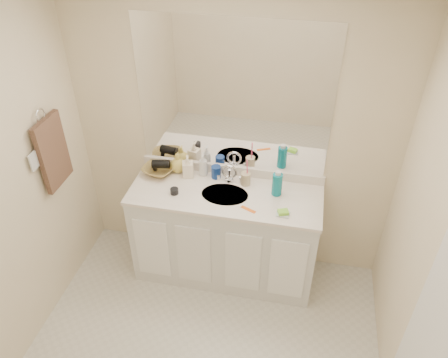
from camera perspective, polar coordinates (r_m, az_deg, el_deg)
ceiling at (r=1.81m, az=-6.64°, el=16.87°), size 2.60×2.60×0.02m
wall_back at (r=3.47m, az=1.11°, el=5.11°), size 2.60×0.02×2.40m
wall_right at (r=2.53m, az=25.82°, el=-13.72°), size 0.02×2.60×2.40m
vanity_cabinet at (r=3.73m, az=0.16°, el=-7.33°), size 1.50×0.55×0.85m
countertop at (r=3.44m, az=0.17°, el=-2.01°), size 1.52×0.57×0.03m
backsplash at (r=3.61m, az=1.01°, el=1.18°), size 1.52×0.03×0.08m
sink_basin at (r=3.42m, az=0.10°, el=-2.17°), size 0.37×0.37×0.02m
faucet at (r=3.52m, az=0.70°, el=0.47°), size 0.02×0.02×0.11m
mirror at (r=3.29m, az=1.16°, el=10.42°), size 1.48×0.01×1.20m
blue_mug at (r=3.57m, az=-1.05°, el=0.93°), size 0.09×0.09×0.11m
tan_cup at (r=3.49m, az=2.83°, el=0.04°), size 0.10×0.10×0.11m
toothbrush at (r=3.44m, az=3.05°, el=1.32°), size 0.01×0.04×0.19m
mouthwash_bottle at (r=3.39m, az=6.95°, el=-0.70°), size 0.10×0.10×0.19m
soap_dish at (r=3.25m, az=7.70°, el=-4.55°), size 0.10×0.08×0.01m
green_soap at (r=3.24m, az=7.73°, el=-4.30°), size 0.09×0.08×0.03m
orange_comb at (r=3.27m, az=3.20°, el=-3.99°), size 0.12×0.07×0.01m
dark_jar at (r=3.43m, az=-6.50°, el=-1.58°), size 0.08×0.08×0.05m
soap_bottle_white at (r=3.58m, az=-2.72°, el=1.86°), size 0.08×0.08×0.19m
soap_bottle_cream at (r=3.57m, az=-4.74°, el=1.69°), size 0.11×0.11×0.19m
soap_bottle_yellow at (r=3.64m, az=-6.05°, el=2.14°), size 0.14×0.14×0.17m
wicker_basket at (r=3.67m, az=-8.47°, el=1.22°), size 0.31×0.31×0.06m
hair_dryer at (r=3.63m, az=-8.26°, el=1.94°), size 0.15×0.09×0.07m
towel_ring at (r=3.34m, az=-22.86°, el=7.62°), size 0.01×0.11×0.11m
hand_towel at (r=3.47m, az=-21.44°, el=3.27°), size 0.04×0.32×0.55m
switch_plate at (r=3.32m, az=-23.61°, el=2.16°), size 0.01×0.08×0.13m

